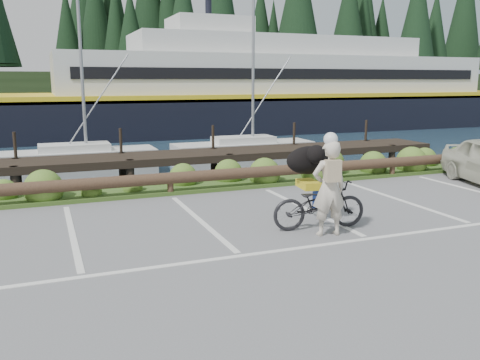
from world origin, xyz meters
The scene contains 7 objects.
ground centered at (0.00, 0.00, 0.00)m, with size 72.00×72.00×0.00m, color #5E5F61.
harbor_backdrop centered at (0.39, 78.47, 0.00)m, with size 170.00×160.00×30.00m.
vegetation_strip centered at (0.00, 5.30, 0.05)m, with size 34.00×1.60×0.10m, color #3D5B21.
log_rail centered at (0.00, 4.60, 0.00)m, with size 32.00×0.30×0.60m, color #443021, non-canonical shape.
bicycle centered at (2.06, 0.55, 0.50)m, with size 0.67×1.92×1.01m, color black.
cyclist centered at (2.00, 0.11, 0.92)m, with size 0.67×0.44×1.84m, color beige.
dog centered at (2.14, 1.16, 1.30)m, with size 1.02×0.50×0.59m, color black.
Camera 1 is at (-3.02, -8.05, 2.95)m, focal length 38.00 mm.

